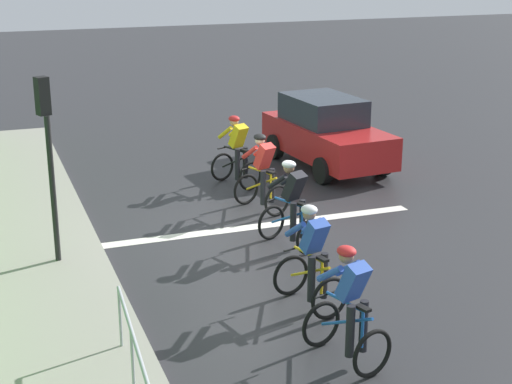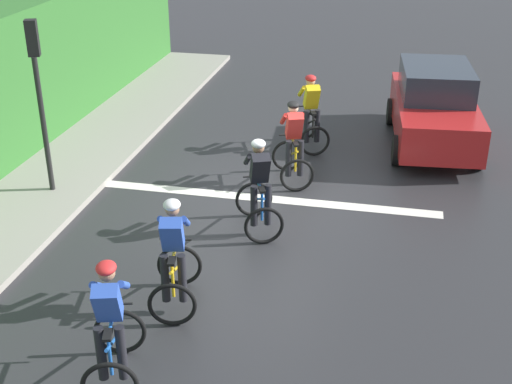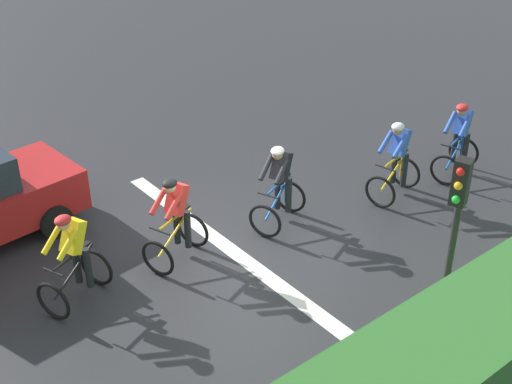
% 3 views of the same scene
% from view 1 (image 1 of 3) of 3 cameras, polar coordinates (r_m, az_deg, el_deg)
% --- Properties ---
extents(ground_plane, '(80.00, 80.00, 0.00)m').
position_cam_1_polar(ground_plane, '(15.46, 0.04, -2.91)').
color(ground_plane, '#28282B').
extents(sidewalk_kerb, '(2.80, 24.63, 0.12)m').
position_cam_1_polar(sidewalk_kerb, '(12.78, -15.88, -7.92)').
color(sidewalk_kerb, gray).
rests_on(sidewalk_kerb, ground).
extents(road_marking_stop_line, '(7.00, 0.30, 0.01)m').
position_cam_1_polar(road_marking_stop_line, '(15.70, -0.31, -2.56)').
color(road_marking_stop_line, silver).
rests_on(road_marking_stop_line, ground).
extents(cyclist_lead, '(0.95, 1.22, 1.66)m').
position_cam_1_polar(cyclist_lead, '(10.58, 6.80, -8.44)').
color(cyclist_lead, black).
rests_on(cyclist_lead, ground).
extents(cyclist_second, '(0.89, 1.20, 1.66)m').
position_cam_1_polar(cyclist_second, '(12.06, 4.08, -4.97)').
color(cyclist_second, black).
rests_on(cyclist_second, ground).
extents(cyclist_mid, '(1.03, 1.26, 1.66)m').
position_cam_1_polar(cyclist_mid, '(14.44, 2.62, -1.07)').
color(cyclist_mid, black).
rests_on(cyclist_mid, ground).
extents(cyclist_fourth, '(1.00, 1.25, 1.66)m').
position_cam_1_polar(cyclist_fourth, '(16.43, 0.48, 1.28)').
color(cyclist_fourth, black).
rests_on(cyclist_fourth, ground).
extents(cyclist_trailing, '(1.03, 1.25, 1.66)m').
position_cam_1_polar(cyclist_trailing, '(18.16, -1.40, 2.87)').
color(cyclist_trailing, black).
rests_on(cyclist_trailing, ground).
extents(car_red, '(2.14, 4.23, 1.76)m').
position_cam_1_polar(car_red, '(19.89, 5.12, 4.35)').
color(car_red, '#B21E1E').
rests_on(car_red, ground).
extents(traffic_light_near_crossing, '(0.26, 0.30, 3.34)m').
position_cam_1_polar(traffic_light_near_crossing, '(13.65, -14.96, 3.46)').
color(traffic_light_near_crossing, black).
rests_on(traffic_light_near_crossing, ground).
extents(pedestrian_railing_kerbside, '(0.29, 3.73, 1.03)m').
position_cam_1_polar(pedestrian_railing_kerbside, '(9.25, -8.51, -12.64)').
color(pedestrian_railing_kerbside, '#999EA3').
rests_on(pedestrian_railing_kerbside, ground).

